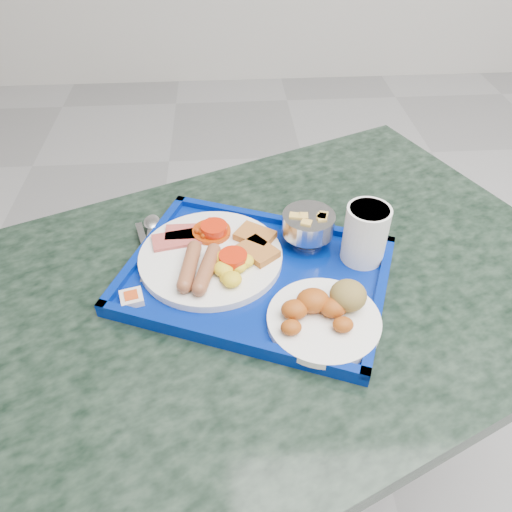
{
  "coord_description": "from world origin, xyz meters",
  "views": [
    {
      "loc": [
        -1.05,
        -0.19,
        1.29
      ],
      "look_at": [
        -1.01,
        0.42,
        0.74
      ],
      "focal_mm": 35.0,
      "sensor_mm": 36.0,
      "label": 1
    }
  ],
  "objects_px": {
    "table": "(264,349)",
    "tray": "(256,276)",
    "main_plate": "(214,256)",
    "bread_plate": "(326,312)",
    "fruit_bowl": "(308,224)",
    "juice_cup": "(366,232)"
  },
  "relations": [
    {
      "from": "main_plate",
      "to": "fruit_bowl",
      "type": "height_order",
      "value": "fruit_bowl"
    },
    {
      "from": "main_plate",
      "to": "juice_cup",
      "type": "height_order",
      "value": "juice_cup"
    },
    {
      "from": "tray",
      "to": "fruit_bowl",
      "type": "distance_m",
      "value": 0.13
    },
    {
      "from": "bread_plate",
      "to": "juice_cup",
      "type": "bearing_deg",
      "value": 57.86
    },
    {
      "from": "juice_cup",
      "to": "fruit_bowl",
      "type": "bearing_deg",
      "value": 153.13
    },
    {
      "from": "main_plate",
      "to": "juice_cup",
      "type": "xyz_separation_m",
      "value": [
        0.26,
        -0.01,
        0.04
      ]
    },
    {
      "from": "fruit_bowl",
      "to": "bread_plate",
      "type": "bearing_deg",
      "value": -89.61
    },
    {
      "from": "tray",
      "to": "main_plate",
      "type": "height_order",
      "value": "main_plate"
    },
    {
      "from": "table",
      "to": "main_plate",
      "type": "bearing_deg",
      "value": 151.06
    },
    {
      "from": "table",
      "to": "juice_cup",
      "type": "bearing_deg",
      "value": 13.31
    },
    {
      "from": "main_plate",
      "to": "fruit_bowl",
      "type": "bearing_deg",
      "value": 13.16
    },
    {
      "from": "bread_plate",
      "to": "fruit_bowl",
      "type": "bearing_deg",
      "value": 90.39
    },
    {
      "from": "tray",
      "to": "bread_plate",
      "type": "bearing_deg",
      "value": -47.97
    },
    {
      "from": "table",
      "to": "juice_cup",
      "type": "xyz_separation_m",
      "value": [
        0.17,
        0.04,
        0.25
      ]
    },
    {
      "from": "fruit_bowl",
      "to": "tray",
      "type": "bearing_deg",
      "value": -142.4
    },
    {
      "from": "tray",
      "to": "bread_plate",
      "type": "height_order",
      "value": "bread_plate"
    },
    {
      "from": "main_plate",
      "to": "bread_plate",
      "type": "xyz_separation_m",
      "value": [
        0.17,
        -0.15,
        0.0
      ]
    },
    {
      "from": "table",
      "to": "juice_cup",
      "type": "height_order",
      "value": "juice_cup"
    },
    {
      "from": "tray",
      "to": "bread_plate",
      "type": "xyz_separation_m",
      "value": [
        0.1,
        -0.11,
        0.02
      ]
    },
    {
      "from": "table",
      "to": "tray",
      "type": "height_order",
      "value": "tray"
    },
    {
      "from": "main_plate",
      "to": "bread_plate",
      "type": "bearing_deg",
      "value": -40.83
    },
    {
      "from": "table",
      "to": "juice_cup",
      "type": "distance_m",
      "value": 0.3
    }
  ]
}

